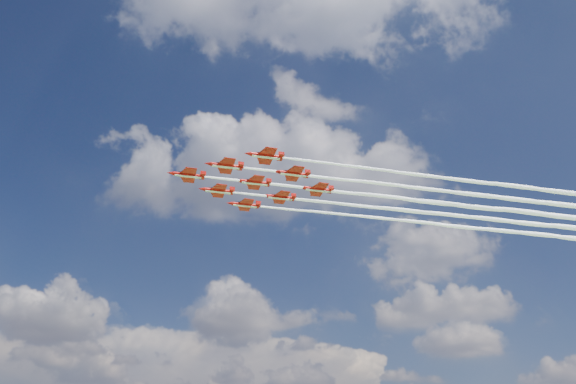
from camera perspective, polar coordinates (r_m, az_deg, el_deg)
name	(u,v)px	position (r m, az deg, el deg)	size (l,w,h in m)	color
jet_lead	(412,200)	(166.61, 12.52, -0.78)	(127.21, 51.92, 2.54)	#A40D09
jet_row2_port	(453,192)	(164.74, 16.44, 0.00)	(127.21, 51.92, 2.54)	#A40D09
jet_row2_starb	(429,213)	(176.57, 14.11, -2.08)	(127.21, 51.92, 2.54)	#A40D09
jet_row3_port	(497,184)	(163.70, 20.43, 0.78)	(127.21, 51.92, 2.54)	#A40D09
jet_row3_centre	(468,206)	(174.95, 17.82, -1.36)	(127.21, 51.92, 2.54)	#A40D09
jet_row3_starb	(444,225)	(186.74, 15.53, -3.24)	(127.21, 51.92, 2.54)	#A40D09
jet_row4_port	(510,199)	(174.11, 21.59, -0.62)	(127.21, 51.92, 2.54)	#A40D09
jet_row4_starb	(481,219)	(185.34, 19.05, -2.56)	(127.21, 51.92, 2.54)	#A40D09
jet_tail	(521,212)	(184.67, 22.61, -1.87)	(127.21, 51.92, 2.54)	#A40D09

